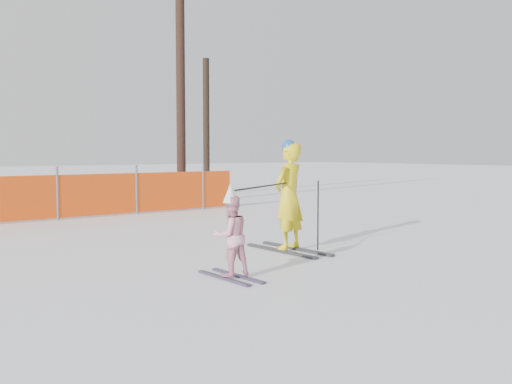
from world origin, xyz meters
The scene contains 5 objects.
ground centered at (0.00, 0.00, 0.00)m, with size 120.00×120.00×0.00m, color white.
adult centered at (0.92, 0.82, 0.88)m, with size 0.71×1.61×1.77m.
child centered at (-0.95, -0.19, 0.54)m, with size 0.52×1.04×1.19m.
ski_poles centered at (0.50, 0.43, 0.89)m, with size 2.23×0.91×1.12m.
tree_trunks centered at (4.94, 10.14, 3.21)m, with size 2.83×2.75×7.16m.
Camera 1 is at (-5.08, -5.88, 1.57)m, focal length 40.00 mm.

